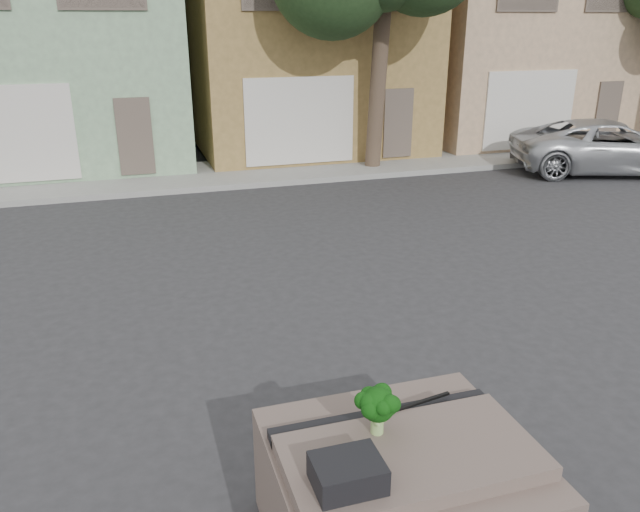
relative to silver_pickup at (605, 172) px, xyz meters
name	(u,v)px	position (x,y,z in m)	size (l,w,h in m)	color
ground_plane	(300,369)	(-11.32, -7.79, 0.00)	(120.00, 120.00, 0.00)	#303033
sidewalk	(197,176)	(-11.32, 2.71, 0.07)	(40.00, 3.00, 0.15)	gray
townhouse_mint	(53,32)	(-14.82, 6.71, 3.77)	(7.20, 8.20, 7.55)	#87AA84
townhouse_tan	(297,31)	(-7.32, 6.71, 3.77)	(7.20, 8.20, 7.55)	olive
townhouse_beige	(496,30)	(0.18, 6.71, 3.77)	(7.20, 8.20, 7.55)	tan
silver_pickup	(605,172)	(0.00, 0.00, 0.00)	(2.46, 5.33, 1.48)	#B8BABF
tree_near	(380,14)	(-6.32, 2.01, 4.25)	(4.40, 4.00, 8.50)	#1E3518
car_dashboard	(400,497)	(-11.32, -10.79, 0.56)	(2.00, 1.80, 1.12)	brown
instrument_hump	(348,473)	(-11.90, -11.14, 1.22)	(0.48, 0.38, 0.20)	black
wiper_arm	(415,404)	(-11.04, -10.41, 1.13)	(0.70, 0.03, 0.02)	black
broccoli	(378,411)	(-11.48, -10.66, 1.32)	(0.33, 0.33, 0.40)	#0A3209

